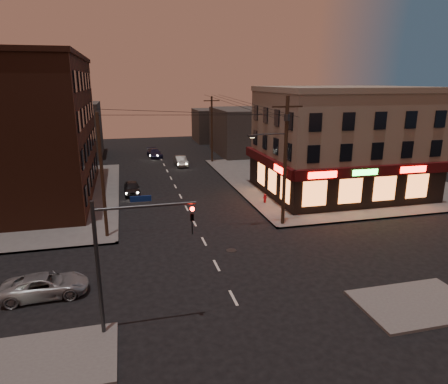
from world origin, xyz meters
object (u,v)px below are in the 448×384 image
object	(u,v)px
sedan_far	(155,153)
sedan_mid	(181,161)
sedan_near	(132,188)
fire_hydrant	(265,198)
suv_cross	(46,285)

from	to	relation	value
sedan_far	sedan_mid	bearing A→B (deg)	-75.49
sedan_near	fire_hydrant	bearing A→B (deg)	-29.34
sedan_near	sedan_mid	world-z (taller)	sedan_mid
sedan_near	sedan_far	size ratio (longest dim) A/B	0.88
suv_cross	sedan_far	world-z (taller)	sedan_far
fire_hydrant	sedan_far	bearing A→B (deg)	107.13
fire_hydrant	sedan_near	bearing A→B (deg)	151.91
suv_cross	sedan_mid	xyz separation A→B (m)	(11.89, 32.02, 0.05)
sedan_near	sedan_far	distance (m)	20.35
sedan_mid	fire_hydrant	world-z (taller)	sedan_mid
sedan_mid	sedan_far	xyz separation A→B (m)	(-2.94, 7.23, -0.03)
sedan_near	sedan_mid	distance (m)	14.46
sedan_mid	fire_hydrant	size ratio (longest dim) A/B	5.05
sedan_mid	sedan_far	world-z (taller)	sedan_mid
suv_cross	sedan_near	world-z (taller)	sedan_near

